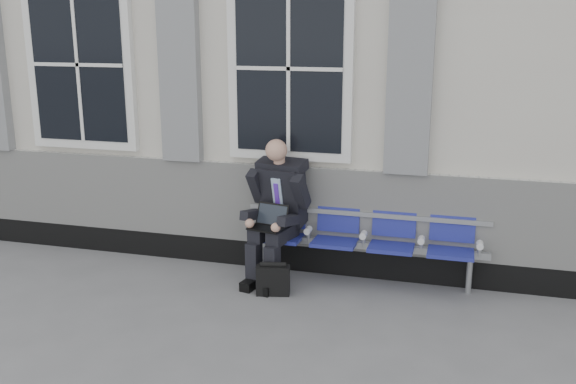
% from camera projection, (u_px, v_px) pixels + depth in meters
% --- Properties ---
extents(ground, '(70.00, 70.00, 0.00)m').
position_uv_depth(ground, '(213.00, 321.00, 6.03)').
color(ground, slate).
rests_on(ground, ground).
extents(station_building, '(14.40, 4.40, 4.49)m').
position_uv_depth(station_building, '(303.00, 60.00, 8.70)').
color(station_building, beige).
rests_on(station_building, ground).
extents(bench, '(2.60, 0.47, 0.91)m').
position_uv_depth(bench, '(364.00, 233.00, 6.81)').
color(bench, '#9EA0A3').
rests_on(bench, ground).
extents(businessman, '(0.69, 0.92, 1.54)m').
position_uv_depth(businessman, '(277.00, 206.00, 6.85)').
color(businessman, black).
rests_on(businessman, ground).
extents(briefcase, '(0.36, 0.21, 0.35)m').
position_uv_depth(briefcase, '(273.00, 280.00, 6.58)').
color(briefcase, black).
rests_on(briefcase, ground).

